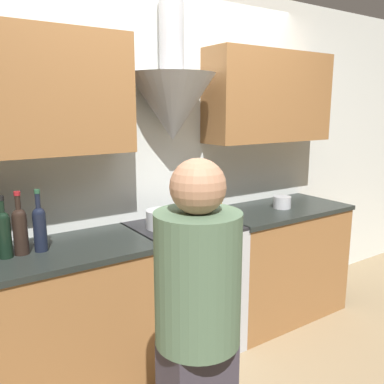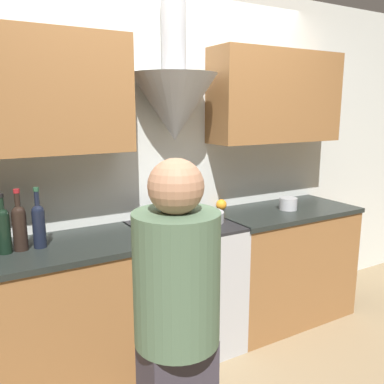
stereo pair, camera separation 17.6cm
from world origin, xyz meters
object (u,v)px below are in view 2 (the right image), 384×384
Objects in this scene: mixing_bowl at (203,217)px; wine_bottle_8 at (39,223)px; person_foreground_left at (177,335)px; saucepan at (288,204)px; wine_bottle_6 at (3,228)px; wine_bottle_7 at (19,225)px; stock_pot at (163,218)px; orange_fruit at (221,205)px; stove_range at (185,287)px.

wine_bottle_8 is at bearing 179.78° from mixing_bowl.
mixing_bowl is at bearing 54.18° from person_foreground_left.
saucepan is 0.09× the size of person_foreground_left.
mixing_bowl is at bearing -0.00° from wine_bottle_6.
wine_bottle_7 is at bearing 178.40° from saucepan.
stock_pot reaches higher than orange_fruit.
wine_bottle_8 reaches higher than wine_bottle_6.
wine_bottle_7 is 1.21m from mixing_bowl.
person_foreground_left is (0.49, -1.10, -0.22)m from wine_bottle_6.
wine_bottle_7 is at bearing 179.49° from mixing_bowl.
person_foreground_left reaches higher than wine_bottle_8.
wine_bottle_8 reaches higher than stock_pot.
stock_pot is 0.14× the size of person_foreground_left.
stove_range is 1.12m from wine_bottle_8.
stove_range is 6.52× the size of saucepan.
saucepan is at bearing -3.08° from stock_pot.
orange_fruit is 0.05× the size of person_foreground_left.
wine_bottle_8 is at bearing 178.51° from saucepan.
stock_pot reaches higher than mixing_bowl.
saucepan is at bearing 34.12° from person_foreground_left.
orange_fruit is at bearing 7.61° from wine_bottle_7.
orange_fruit is at bearing 7.60° from wine_bottle_6.
person_foreground_left is at bearing -120.44° from stove_range.
wine_bottle_8 is 0.23× the size of person_foreground_left.
saucepan is (0.46, -0.26, 0.00)m from orange_fruit.
mixing_bowl is 1.37m from person_foreground_left.
stove_range is 2.62× the size of wine_bottle_7.
orange_fruit is at bearing 26.11° from stove_range.
stock_pot is (0.79, 0.01, -0.08)m from wine_bottle_8.
stock_pot is 0.64m from orange_fruit.
wine_bottle_6 is at bearing -179.20° from stock_pot.
orange_fruit is at bearing 50.14° from person_foreground_left.
wine_bottle_7 is 0.23× the size of person_foreground_left.
saucepan is (1.97, -0.06, -0.10)m from wine_bottle_7.
saucepan is (1.87, -0.05, -0.10)m from wine_bottle_8.
stock_pot is at bearing -162.05° from orange_fruit.
wine_bottle_6 reaches higher than orange_fruit.
mixing_bowl is at bearing -2.50° from stock_pot.
wine_bottle_8 is 1.17m from person_foreground_left.
wine_bottle_8 is 1.87m from saucepan.
wine_bottle_6 reaches higher than mixing_bowl.
person_foreground_left reaches higher than mixing_bowl.
stock_pot is 2.56× the size of orange_fruit.
wine_bottle_8 reaches higher than stove_range.
wine_bottle_6 is 1.61m from orange_fruit.
stove_range is 0.71m from orange_fruit.
wine_bottle_8 is 2.49× the size of saucepan.
person_foreground_left reaches higher than orange_fruit.
wine_bottle_6 is 2.39× the size of saucepan.
stock_pot is 1.53× the size of saucepan.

